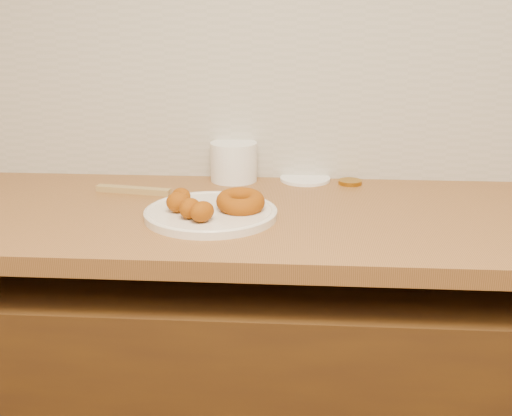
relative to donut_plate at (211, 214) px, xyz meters
name	(u,v)px	position (x,y,z in m)	size (l,w,h in m)	color
wall_back	(388,1)	(0.40, 0.37, 0.44)	(4.00, 0.02, 2.70)	#BEAB92
base_cabinet	(380,410)	(0.40, 0.06, -0.52)	(3.60, 0.60, 0.77)	#4D2E10
butcher_block	(107,215)	(-0.25, 0.06, -0.03)	(2.30, 0.62, 0.04)	brown
backsplash	(385,64)	(0.40, 0.36, 0.29)	(3.60, 0.02, 0.60)	#B8B3A6
donut_plate	(211,214)	(0.00, 0.00, 0.00)	(0.29, 0.29, 0.02)	white
ring_donut	(240,201)	(0.06, 0.01, 0.03)	(0.11, 0.11, 0.04)	#923F00
fried_dough_chunks	(188,205)	(-0.04, -0.04, 0.03)	(0.13, 0.18, 0.04)	#923F00
plastic_tub	(234,162)	(0.02, 0.31, 0.04)	(0.12, 0.12, 0.10)	white
tub_lid	(305,179)	(0.21, 0.32, 0.00)	(0.13, 0.13, 0.01)	white
brass_jar_lid	(350,182)	(0.32, 0.29, 0.00)	(0.06, 0.06, 0.01)	#AA771C
wooden_utensil	(133,190)	(-0.22, 0.17, 0.00)	(0.19, 0.02, 0.01)	#A18349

